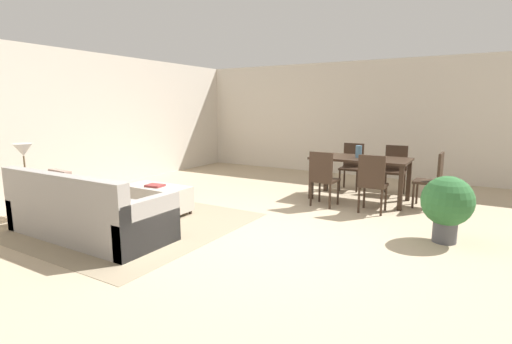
{
  "coord_description": "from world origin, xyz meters",
  "views": [
    {
      "loc": [
        2.27,
        -4.1,
        1.65
      ],
      "look_at": [
        -0.55,
        0.62,
        0.69
      ],
      "focal_mm": 26.62,
      "sensor_mm": 36.0,
      "label": 1
    }
  ],
  "objects_px": {
    "dining_table": "(360,163)",
    "dining_chair_far_left": "(352,164)",
    "couch": "(86,214)",
    "ottoman_table": "(157,198)",
    "book_on_ottoman": "(155,186)",
    "vase_centerpiece": "(359,152)",
    "table_lamp": "(23,151)",
    "dining_chair_far_right": "(395,167)",
    "dining_chair_near_left": "(323,176)",
    "dining_chair_head_east": "(433,177)",
    "side_table": "(27,188)",
    "dining_chair_near_right": "(372,180)",
    "potted_plant": "(447,204)"
  },
  "relations": [
    {
      "from": "dining_table",
      "to": "dining_chair_far_left",
      "type": "height_order",
      "value": "dining_chair_far_left"
    },
    {
      "from": "couch",
      "to": "ottoman_table",
      "type": "relative_size",
      "value": 2.15
    },
    {
      "from": "couch",
      "to": "dining_chair_far_left",
      "type": "distance_m",
      "value": 4.98
    },
    {
      "from": "dining_chair_far_left",
      "to": "book_on_ottoman",
      "type": "height_order",
      "value": "dining_chair_far_left"
    },
    {
      "from": "dining_chair_far_left",
      "to": "vase_centerpiece",
      "type": "distance_m",
      "value": 0.97
    },
    {
      "from": "table_lamp",
      "to": "dining_chair_far_right",
      "type": "relative_size",
      "value": 0.57
    },
    {
      "from": "dining_chair_far_left",
      "to": "book_on_ottoman",
      "type": "distance_m",
      "value": 3.92
    },
    {
      "from": "dining_chair_near_left",
      "to": "dining_chair_far_left",
      "type": "relative_size",
      "value": 1.0
    },
    {
      "from": "ottoman_table",
      "to": "dining_chair_near_left",
      "type": "relative_size",
      "value": 1.14
    },
    {
      "from": "dining_chair_near_left",
      "to": "dining_chair_head_east",
      "type": "xyz_separation_m",
      "value": [
        1.58,
        0.81,
        0.0
      ]
    },
    {
      "from": "dining_table",
      "to": "dining_chair_head_east",
      "type": "xyz_separation_m",
      "value": [
        1.18,
        0.04,
        -0.15
      ]
    },
    {
      "from": "couch",
      "to": "ottoman_table",
      "type": "height_order",
      "value": "couch"
    },
    {
      "from": "dining_chair_far_right",
      "to": "dining_chair_head_east",
      "type": "relative_size",
      "value": 1.0
    },
    {
      "from": "ottoman_table",
      "to": "dining_table",
      "type": "relative_size",
      "value": 0.64
    },
    {
      "from": "ottoman_table",
      "to": "couch",
      "type": "bearing_deg",
      "value": -89.59
    },
    {
      "from": "dining_chair_head_east",
      "to": "book_on_ottoman",
      "type": "distance_m",
      "value": 4.45
    },
    {
      "from": "dining_table",
      "to": "dining_chair_far_left",
      "type": "bearing_deg",
      "value": 115.53
    },
    {
      "from": "side_table",
      "to": "dining_table",
      "type": "distance_m",
      "value": 5.34
    },
    {
      "from": "table_lamp",
      "to": "dining_chair_far_left",
      "type": "bearing_deg",
      "value": 52.03
    },
    {
      "from": "table_lamp",
      "to": "vase_centerpiece",
      "type": "height_order",
      "value": "table_lamp"
    },
    {
      "from": "table_lamp",
      "to": "dining_chair_far_right",
      "type": "distance_m",
      "value": 6.23
    },
    {
      "from": "dining_table",
      "to": "dining_chair_near_right",
      "type": "distance_m",
      "value": 0.89
    },
    {
      "from": "book_on_ottoman",
      "to": "couch",
      "type": "bearing_deg",
      "value": -90.06
    },
    {
      "from": "ottoman_table",
      "to": "side_table",
      "type": "relative_size",
      "value": 1.77
    },
    {
      "from": "side_table",
      "to": "vase_centerpiece",
      "type": "relative_size",
      "value": 2.81
    },
    {
      "from": "dining_chair_far_right",
      "to": "vase_centerpiece",
      "type": "height_order",
      "value": "vase_centerpiece"
    },
    {
      "from": "side_table",
      "to": "potted_plant",
      "type": "xyz_separation_m",
      "value": [
        5.39,
        2.06,
        0.02
      ]
    },
    {
      "from": "dining_chair_near_left",
      "to": "dining_chair_far_left",
      "type": "xyz_separation_m",
      "value": [
        0.01,
        1.58,
        0.0
      ]
    },
    {
      "from": "book_on_ottoman",
      "to": "table_lamp",
      "type": "bearing_deg",
      "value": -141.18
    },
    {
      "from": "ottoman_table",
      "to": "dining_chair_near_right",
      "type": "bearing_deg",
      "value": 30.64
    },
    {
      "from": "couch",
      "to": "ottoman_table",
      "type": "distance_m",
      "value": 1.25
    },
    {
      "from": "dining_chair_near_right",
      "to": "dining_chair_head_east",
      "type": "distance_m",
      "value": 1.12
    },
    {
      "from": "couch",
      "to": "side_table",
      "type": "height_order",
      "value": "couch"
    },
    {
      "from": "dining_chair_near_right",
      "to": "dining_chair_far_left",
      "type": "distance_m",
      "value": 1.76
    },
    {
      "from": "couch",
      "to": "dining_chair_near_left",
      "type": "xyz_separation_m",
      "value": [
        2.06,
        2.95,
        0.23
      ]
    },
    {
      "from": "couch",
      "to": "dining_table",
      "type": "bearing_deg",
      "value": 56.64
    },
    {
      "from": "dining_chair_far_right",
      "to": "dining_chair_head_east",
      "type": "distance_m",
      "value": 1.06
    },
    {
      "from": "ottoman_table",
      "to": "dining_table",
      "type": "xyz_separation_m",
      "value": [
        2.46,
        2.47,
        0.42
      ]
    },
    {
      "from": "ottoman_table",
      "to": "vase_centerpiece",
      "type": "height_order",
      "value": "vase_centerpiece"
    },
    {
      "from": "table_lamp",
      "to": "book_on_ottoman",
      "type": "bearing_deg",
      "value": 38.82
    },
    {
      "from": "vase_centerpiece",
      "to": "book_on_ottoman",
      "type": "distance_m",
      "value": 3.5
    },
    {
      "from": "table_lamp",
      "to": "book_on_ottoman",
      "type": "distance_m",
      "value": 1.91
    },
    {
      "from": "dining_table",
      "to": "vase_centerpiece",
      "type": "height_order",
      "value": "vase_centerpiece"
    },
    {
      "from": "ottoman_table",
      "to": "dining_chair_far_right",
      "type": "height_order",
      "value": "dining_chair_far_right"
    },
    {
      "from": "dining_chair_far_left",
      "to": "dining_chair_near_left",
      "type": "bearing_deg",
      "value": -90.38
    },
    {
      "from": "table_lamp",
      "to": "book_on_ottoman",
      "type": "height_order",
      "value": "table_lamp"
    },
    {
      "from": "dining_chair_near_right",
      "to": "side_table",
      "type": "bearing_deg",
      "value": -145.91
    },
    {
      "from": "dining_chair_near_right",
      "to": "dining_chair_far_right",
      "type": "bearing_deg",
      "value": 88.61
    },
    {
      "from": "vase_centerpiece",
      "to": "table_lamp",
      "type": "bearing_deg",
      "value": -136.52
    },
    {
      "from": "dining_chair_far_left",
      "to": "dining_chair_head_east",
      "type": "relative_size",
      "value": 1.0
    }
  ]
}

